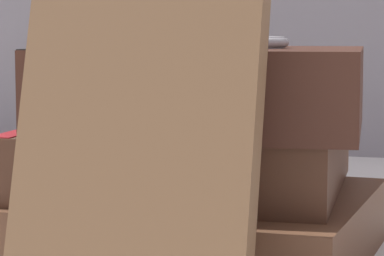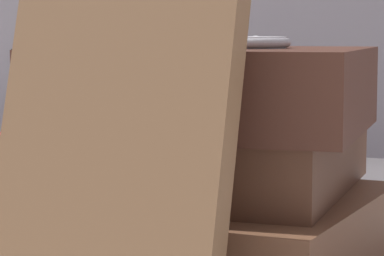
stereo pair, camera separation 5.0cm
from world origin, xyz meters
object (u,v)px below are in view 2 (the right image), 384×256
book_flat_top (201,89)px  pocket_watch (241,42)px  book_flat_middle (186,156)px  reading_glasses (158,198)px  book_flat_bottom (190,225)px  book_leaning_front (115,145)px

book_flat_top → pocket_watch: bearing=5.9°
book_flat_middle → book_flat_top: size_ratio=1.02×
book_flat_top → reading_glasses: book_flat_top is taller
book_flat_bottom → pocket_watch: 0.10m
book_flat_middle → pocket_watch: 0.07m
book_flat_bottom → book_flat_top: (0.01, -0.00, 0.07)m
book_flat_middle → book_leaning_front: bearing=-84.5°
book_flat_bottom → reading_glasses: size_ratio=1.61×
book_flat_bottom → pocket_watch: size_ratio=3.42×
book_flat_bottom → book_leaning_front: bearing=-81.1°
book_leaning_front → reading_glasses: 0.28m
book_flat_middle → reading_glasses: 0.16m
book_flat_middle → reading_glasses: bearing=117.5°
book_flat_top → pocket_watch: (0.02, 0.00, 0.02)m
book_flat_top → pocket_watch: pocket_watch is taller
book_flat_middle → pocket_watch: bearing=-21.4°
book_leaning_front → book_flat_top: bearing=91.0°
book_flat_top → pocket_watch: 0.03m
book_flat_middle → book_leaning_front: (0.02, -0.12, 0.02)m
reading_glasses → book_flat_top: bearing=-36.9°
book_flat_bottom → book_flat_middle: 0.04m
book_leaning_front → pocket_watch: 0.12m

